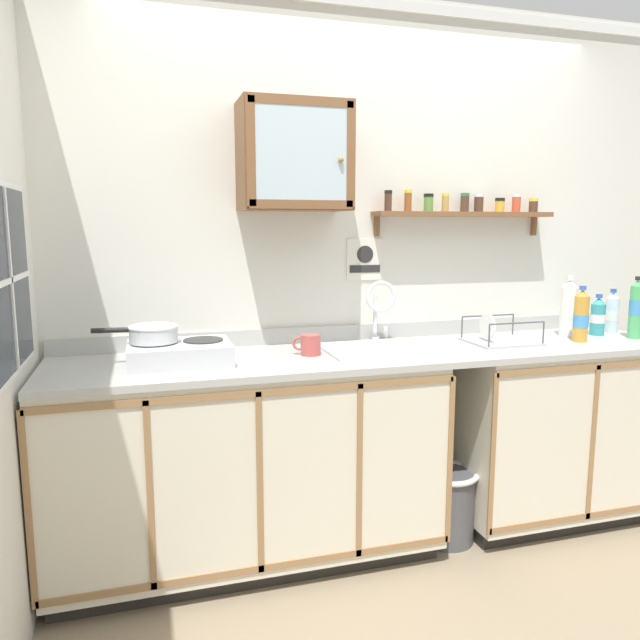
# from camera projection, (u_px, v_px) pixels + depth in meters

# --- Properties ---
(floor) EXTENTS (6.06, 6.06, 0.00)m
(floor) POSITION_uv_depth(u_px,v_px,m) (411.00, 579.00, 2.65)
(floor) COLOR gray
(floor) RESTS_ON ground
(back_wall) EXTENTS (3.66, 0.07, 2.64)m
(back_wall) POSITION_uv_depth(u_px,v_px,m) (359.00, 266.00, 3.10)
(back_wall) COLOR silver
(back_wall) RESTS_ON ground
(lower_cabinet_run) EXTENTS (1.74, 0.62, 0.92)m
(lower_cabinet_run) POSITION_uv_depth(u_px,v_px,m) (247.00, 463.00, 2.74)
(lower_cabinet_run) COLOR black
(lower_cabinet_run) RESTS_ON ground
(lower_cabinet_run_right) EXTENTS (1.12, 0.62, 0.92)m
(lower_cabinet_run_right) POSITION_uv_depth(u_px,v_px,m) (550.00, 430.00, 3.19)
(lower_cabinet_run_right) COLOR black
(lower_cabinet_run_right) RESTS_ON ground
(countertop) EXTENTS (3.02, 0.65, 0.03)m
(countertop) POSITION_uv_depth(u_px,v_px,m) (382.00, 354.00, 2.85)
(countertop) COLOR #B2B2AD
(countertop) RESTS_ON lower_cabinet_run
(backsplash) EXTENTS (3.02, 0.02, 0.08)m
(backsplash) POSITION_uv_depth(u_px,v_px,m) (361.00, 332.00, 3.12)
(backsplash) COLOR #B2B2AD
(backsplash) RESTS_ON countertop
(sink) EXTENTS (0.59, 0.44, 0.45)m
(sink) POSITION_uv_depth(u_px,v_px,m) (384.00, 355.00, 2.89)
(sink) COLOR silver
(sink) RESTS_ON countertop
(hot_plate_stove) EXTENTS (0.43, 0.32, 0.09)m
(hot_plate_stove) POSITION_uv_depth(u_px,v_px,m) (180.00, 353.00, 2.58)
(hot_plate_stove) COLOR silver
(hot_plate_stove) RESTS_ON countertop
(saucepan) EXTENTS (0.36, 0.21, 0.07)m
(saucepan) POSITION_uv_depth(u_px,v_px,m) (153.00, 333.00, 2.56)
(saucepan) COLOR silver
(saucepan) RESTS_ON hot_plate_stove
(bottle_juice_amber_0) EXTENTS (0.07, 0.07, 0.28)m
(bottle_juice_amber_0) POSITION_uv_depth(u_px,v_px,m) (581.00, 317.00, 3.06)
(bottle_juice_amber_0) COLOR gold
(bottle_juice_amber_0) RESTS_ON countertop
(bottle_detergent_teal_1) EXTENTS (0.08, 0.08, 0.22)m
(bottle_detergent_teal_1) POSITION_uv_depth(u_px,v_px,m) (598.00, 317.00, 3.24)
(bottle_detergent_teal_1) COLOR teal
(bottle_detergent_teal_1) RESTS_ON countertop
(bottle_opaque_white_2) EXTENTS (0.09, 0.09, 0.32)m
(bottle_opaque_white_2) POSITION_uv_depth(u_px,v_px,m) (568.00, 309.00, 3.21)
(bottle_opaque_white_2) COLOR white
(bottle_opaque_white_2) RESTS_ON countertop
(bottle_soda_green_3) EXTENTS (0.07, 0.07, 0.32)m
(bottle_soda_green_3) POSITION_uv_depth(u_px,v_px,m) (636.00, 309.00, 3.15)
(bottle_soda_green_3) COLOR #4CB266
(bottle_soda_green_3) RESTS_ON countertop
(bottle_water_clear_4) EXTENTS (0.07, 0.07, 0.24)m
(bottle_water_clear_4) POSITION_uv_depth(u_px,v_px,m) (612.00, 313.00, 3.31)
(bottle_water_clear_4) COLOR silver
(bottle_water_clear_4) RESTS_ON countertop
(dish_rack) EXTENTS (0.33, 0.28, 0.15)m
(dish_rack) POSITION_uv_depth(u_px,v_px,m) (500.00, 339.00, 3.04)
(dish_rack) COLOR #B2B2B7
(dish_rack) RESTS_ON countertop
(mug) EXTENTS (0.13, 0.09, 0.09)m
(mug) POSITION_uv_depth(u_px,v_px,m) (310.00, 345.00, 2.75)
(mug) COLOR #B24C47
(mug) RESTS_ON countertop
(wall_cabinet) EXTENTS (0.50, 0.30, 0.49)m
(wall_cabinet) POSITION_uv_depth(u_px,v_px,m) (294.00, 157.00, 2.76)
(wall_cabinet) COLOR brown
(spice_shelf) EXTENTS (0.99, 0.14, 0.23)m
(spice_shelf) POSITION_uv_depth(u_px,v_px,m) (465.00, 211.00, 3.13)
(spice_shelf) COLOR brown
(warning_sign) EXTENTS (0.19, 0.01, 0.21)m
(warning_sign) POSITION_uv_depth(u_px,v_px,m) (365.00, 260.00, 3.08)
(warning_sign) COLOR silver
(window) EXTENTS (0.03, 0.74, 0.68)m
(window) POSITION_uv_depth(u_px,v_px,m) (7.00, 280.00, 2.09)
(window) COLOR #262D38
(trash_bin) EXTENTS (0.30, 0.30, 0.36)m
(trash_bin) POSITION_uv_depth(u_px,v_px,m) (447.00, 503.00, 2.96)
(trash_bin) COLOR #4C4C51
(trash_bin) RESTS_ON ground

